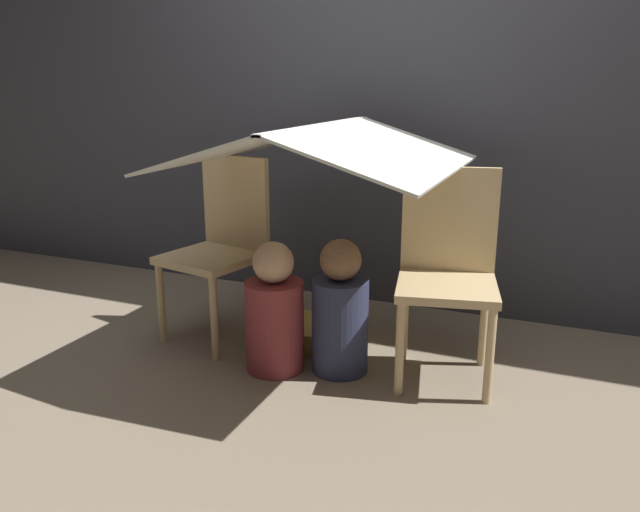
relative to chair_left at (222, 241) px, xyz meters
The scene contains 8 objects.
ground_plane 0.78m from the chair_left, 22.65° to the right, with size 8.80×8.80×0.00m, color gray.
wall_back 1.24m from the chair_left, 54.93° to the left, with size 7.00×0.05×2.50m.
chair_left is the anchor object (origin of this frame).
chair_right 1.12m from the chair_left, ahead, with size 0.49×0.49×0.91m.
sheet_canopy 0.76m from the chair_left, ahead, with size 1.16×1.15×0.18m.
person_front 0.55m from the chair_left, 31.89° to the right, with size 0.26×0.26×0.59m.
person_second 0.75m from the chair_left, 13.39° to the right, with size 0.25×0.25×0.61m.
floor_cushion 0.60m from the chair_left, 10.68° to the left, with size 0.41×0.32×0.10m.
Camera 1 is at (1.04, -2.34, 1.27)m, focal length 35.00 mm.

